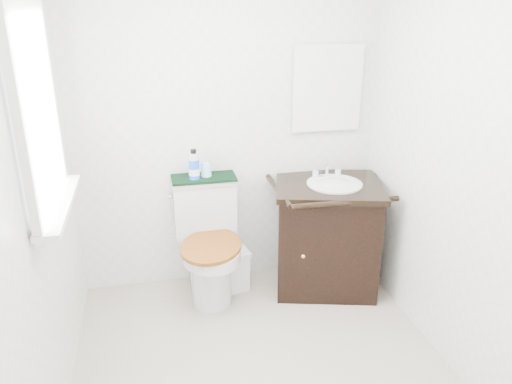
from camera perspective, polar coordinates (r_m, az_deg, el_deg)
name	(u,v)px	position (r m, az deg, el deg)	size (l,w,h in m)	color
floor	(266,376)	(3.10, 1.10, -20.30)	(2.40, 2.40, 0.00)	#A49984
wall_back	(228,127)	(3.60, -3.21, 7.46)	(2.40, 2.40, 0.00)	silver
wall_front	(368,331)	(1.47, 12.73, -15.24)	(2.40, 2.40, 0.00)	silver
wall_left	(31,202)	(2.47, -24.32, -1.03)	(2.40, 2.40, 0.00)	silver
wall_right	(465,169)	(2.92, 22.78, 2.48)	(2.40, 2.40, 0.00)	silver
window	(36,113)	(2.61, -23.84, 8.22)	(0.02, 0.70, 0.90)	white
mirror	(327,88)	(3.71, 8.14, 11.64)	(0.50, 0.02, 0.60)	silver
toilet	(208,247)	(3.65, -5.47, -6.31)	(0.53, 0.69, 0.86)	silver
vanity	(327,232)	(3.76, 8.06, -4.56)	(0.89, 0.81, 0.92)	black
trash_bin	(234,270)	(3.77, -2.57, -8.89)	(0.25, 0.21, 0.32)	silver
towel	(204,178)	(3.57, -6.00, 1.63)	(0.46, 0.22, 0.02)	black
mouthwash_bottle	(194,165)	(3.50, -7.10, 3.04)	(0.07, 0.07, 0.21)	blue
cup	(206,169)	(3.56, -5.72, 2.59)	(0.08, 0.08, 0.10)	#9BDCFF
soap_bar	(321,176)	(3.71, 7.40, 1.78)	(0.07, 0.04, 0.02)	teal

